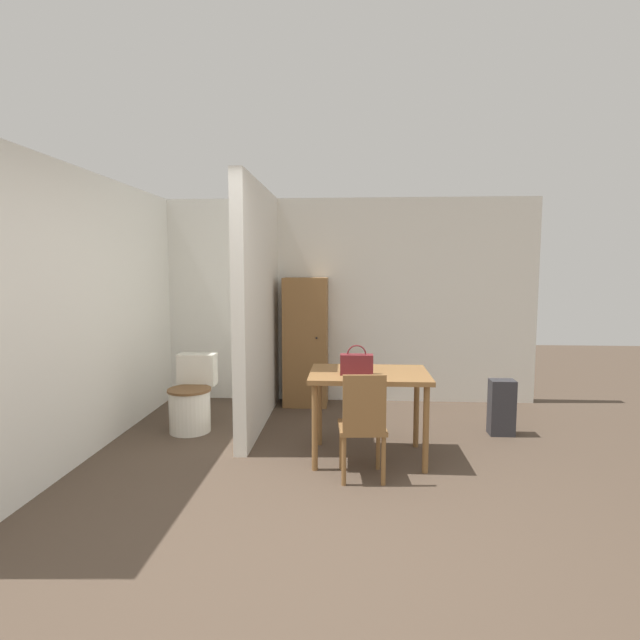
{
  "coord_description": "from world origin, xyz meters",
  "views": [
    {
      "loc": [
        0.27,
        -2.87,
        1.66
      ],
      "look_at": [
        0.0,
        1.38,
        1.21
      ],
      "focal_mm": 28.0,
      "sensor_mm": 36.0,
      "label": 1
    }
  ],
  "objects_px": {
    "wooden_chair": "(363,423)",
    "space_heater": "(502,407)",
    "dining_table": "(369,383)",
    "wooden_cabinet": "(306,342)",
    "handbag": "(357,364)",
    "toilet": "(192,400)"
  },
  "relations": [
    {
      "from": "wooden_chair",
      "to": "space_heater",
      "type": "xyz_separation_m",
      "value": [
        1.4,
        1.17,
        -0.18
      ]
    },
    {
      "from": "handbag",
      "to": "space_heater",
      "type": "relative_size",
      "value": 0.49
    },
    {
      "from": "wooden_cabinet",
      "to": "handbag",
      "type": "bearing_deg",
      "value": -71.64
    },
    {
      "from": "wooden_chair",
      "to": "wooden_cabinet",
      "type": "height_order",
      "value": "wooden_cabinet"
    },
    {
      "from": "wooden_cabinet",
      "to": "toilet",
      "type": "bearing_deg",
      "value": -136.69
    },
    {
      "from": "wooden_chair",
      "to": "handbag",
      "type": "xyz_separation_m",
      "value": [
        -0.05,
        0.37,
        0.4
      ]
    },
    {
      "from": "toilet",
      "to": "wooden_chair",
      "type": "bearing_deg",
      "value": -33.29
    },
    {
      "from": "wooden_chair",
      "to": "wooden_cabinet",
      "type": "relative_size",
      "value": 0.56
    },
    {
      "from": "toilet",
      "to": "wooden_cabinet",
      "type": "height_order",
      "value": "wooden_cabinet"
    },
    {
      "from": "dining_table",
      "to": "space_heater",
      "type": "height_order",
      "value": "dining_table"
    },
    {
      "from": "dining_table",
      "to": "wooden_cabinet",
      "type": "xyz_separation_m",
      "value": [
        -0.7,
        1.68,
        0.1
      ]
    },
    {
      "from": "toilet",
      "to": "handbag",
      "type": "xyz_separation_m",
      "value": [
        1.67,
        -0.76,
        0.54
      ]
    },
    {
      "from": "dining_table",
      "to": "toilet",
      "type": "height_order",
      "value": "dining_table"
    },
    {
      "from": "dining_table",
      "to": "space_heater",
      "type": "xyz_separation_m",
      "value": [
        1.34,
        0.69,
        -0.39
      ]
    },
    {
      "from": "toilet",
      "to": "dining_table",
      "type": "bearing_deg",
      "value": -20.17
    },
    {
      "from": "dining_table",
      "to": "wooden_chair",
      "type": "distance_m",
      "value": 0.52
    },
    {
      "from": "dining_table",
      "to": "handbag",
      "type": "height_order",
      "value": "handbag"
    },
    {
      "from": "dining_table",
      "to": "space_heater",
      "type": "relative_size",
      "value": 1.84
    },
    {
      "from": "wooden_chair",
      "to": "toilet",
      "type": "bearing_deg",
      "value": 142.25
    },
    {
      "from": "wooden_chair",
      "to": "wooden_cabinet",
      "type": "xyz_separation_m",
      "value": [
        -0.64,
        2.15,
        0.31
      ]
    },
    {
      "from": "toilet",
      "to": "space_heater",
      "type": "height_order",
      "value": "toilet"
    },
    {
      "from": "space_heater",
      "to": "handbag",
      "type": "bearing_deg",
      "value": -151.21
    }
  ]
}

